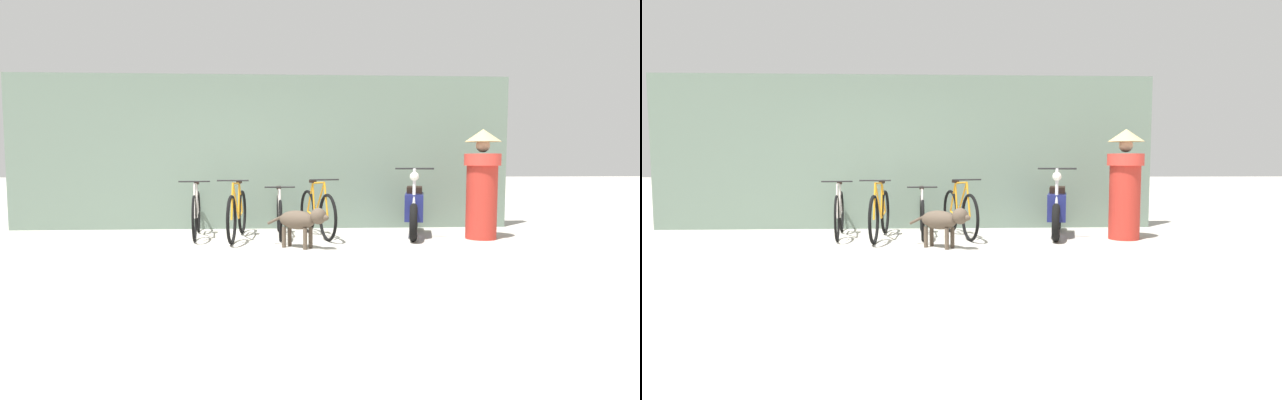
{
  "view_description": "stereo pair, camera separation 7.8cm",
  "coord_description": "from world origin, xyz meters",
  "views": [
    {
      "loc": [
        0.52,
        -5.96,
        1.21
      ],
      "look_at": [
        0.91,
        1.03,
        0.65
      ],
      "focal_mm": 28.0,
      "sensor_mm": 36.0,
      "label": 1
    },
    {
      "loc": [
        0.6,
        -5.96,
        1.21
      ],
      "look_at": [
        0.91,
        1.03,
        0.65
      ],
      "focal_mm": 28.0,
      "sensor_mm": 36.0,
      "label": 2
    }
  ],
  "objects": [
    {
      "name": "bicycle_1",
      "position": [
        -0.33,
        1.74,
        0.38
      ],
      "size": [
        0.46,
        1.81,
        0.93
      ],
      "rotation": [
        0.0,
        0.0,
        -1.61
      ],
      "color": "black",
      "rests_on": "ground"
    },
    {
      "name": "motorcycle",
      "position": [
        2.46,
        1.87,
        0.43
      ],
      "size": [
        0.65,
        1.75,
        1.1
      ],
      "rotation": [
        0.0,
        0.0,
        -1.82
      ],
      "color": "black",
      "rests_on": "ground"
    },
    {
      "name": "ground_plane",
      "position": [
        0.0,
        0.0,
        0.0
      ],
      "size": [
        60.0,
        60.0,
        0.0
      ],
      "primitive_type": "plane",
      "color": "#ADA89E"
    },
    {
      "name": "stray_dog",
      "position": [
        0.64,
        0.84,
        0.39
      ],
      "size": [
        0.87,
        0.63,
        0.57
      ],
      "rotation": [
        0.0,
        0.0,
        5.71
      ],
      "color": "#4C3F33",
      "rests_on": "ground"
    },
    {
      "name": "bicycle_3",
      "position": [
        0.91,
        1.88,
        0.38
      ],
      "size": [
        0.58,
        1.63,
        0.93
      ],
      "rotation": [
        0.0,
        0.0,
        -1.29
      ],
      "color": "black",
      "rests_on": "ground"
    },
    {
      "name": "person_in_robes",
      "position": [
        3.42,
        1.52,
        0.88
      ],
      "size": [
        0.55,
        0.55,
        1.68
      ],
      "rotation": [
        0.0,
        0.0,
        3.15
      ],
      "color": "#B72D23",
      "rests_on": "ground"
    },
    {
      "name": "bicycle_0",
      "position": [
        -1.0,
        1.97,
        0.37
      ],
      "size": [
        0.46,
        1.7,
        0.9
      ],
      "rotation": [
        0.0,
        0.0,
        -1.44
      ],
      "color": "black",
      "rests_on": "ground"
    },
    {
      "name": "shop_wall_back",
      "position": [
        0.0,
        2.94,
        1.34
      ],
      "size": [
        8.74,
        0.2,
        2.69
      ],
      "color": "slate",
      "rests_on": "ground"
    },
    {
      "name": "bicycle_2",
      "position": [
        0.31,
        2.0,
        0.34
      ],
      "size": [
        0.46,
        1.68,
        0.81
      ],
      "rotation": [
        0.0,
        0.0,
        -1.52
      ],
      "color": "black",
      "rests_on": "ground"
    }
  ]
}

